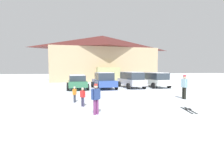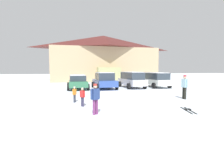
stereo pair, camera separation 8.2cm
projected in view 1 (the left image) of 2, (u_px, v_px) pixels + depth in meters
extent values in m
plane|color=silver|center=(173.00, 130.00, 5.94)|extent=(160.00, 160.00, 0.00)
cube|color=tan|center=(103.00, 65.00, 32.28)|extent=(18.15, 8.21, 5.78)
pyramid|color=#501E1C|center=(103.00, 42.00, 31.94)|extent=(18.76, 8.82, 2.43)
cube|color=tan|center=(108.00, 75.00, 27.66)|extent=(3.62, 1.84, 2.40)
cube|color=#326F4C|center=(77.00, 83.00, 18.25)|extent=(1.84, 4.15, 0.57)
cube|color=#2D3842|center=(77.00, 78.00, 18.01)|extent=(1.60, 2.17, 0.55)
cube|color=white|center=(77.00, 75.00, 17.98)|extent=(1.49, 2.06, 0.06)
cylinder|color=black|center=(68.00, 85.00, 19.27)|extent=(0.23, 0.64, 0.64)
cylinder|color=black|center=(85.00, 85.00, 19.75)|extent=(0.23, 0.64, 0.64)
cylinder|color=black|center=(68.00, 87.00, 16.80)|extent=(0.23, 0.64, 0.64)
cylinder|color=black|center=(88.00, 87.00, 17.28)|extent=(0.23, 0.64, 0.64)
cube|color=#314E9D|center=(104.00, 83.00, 18.82)|extent=(2.01, 4.52, 0.63)
cube|color=#2D3842|center=(104.00, 76.00, 18.55)|extent=(1.73, 2.37, 0.75)
cube|color=white|center=(104.00, 73.00, 18.52)|extent=(1.61, 2.25, 0.06)
cylinder|color=black|center=(92.00, 85.00, 19.91)|extent=(0.24, 0.65, 0.64)
cylinder|color=black|center=(110.00, 84.00, 20.45)|extent=(0.24, 0.65, 0.64)
cylinder|color=black|center=(97.00, 87.00, 17.25)|extent=(0.24, 0.65, 0.64)
cylinder|color=black|center=(116.00, 86.00, 17.78)|extent=(0.24, 0.65, 0.64)
cube|color=silver|center=(131.00, 82.00, 19.66)|extent=(2.02, 4.51, 0.66)
cube|color=#2D3842|center=(131.00, 76.00, 19.52)|extent=(1.74, 3.44, 0.75)
cube|color=white|center=(132.00, 72.00, 19.48)|extent=(1.62, 3.27, 0.06)
cylinder|color=black|center=(119.00, 84.00, 20.70)|extent=(0.27, 0.65, 0.64)
cylinder|color=black|center=(133.00, 84.00, 21.26)|extent=(0.27, 0.65, 0.64)
cylinder|color=black|center=(128.00, 86.00, 18.11)|extent=(0.27, 0.65, 0.64)
cylinder|color=black|center=(144.00, 86.00, 18.67)|extent=(0.27, 0.65, 0.64)
cube|color=white|center=(155.00, 82.00, 20.16)|extent=(2.04, 4.16, 0.61)
cube|color=#2D3842|center=(156.00, 76.00, 20.03)|extent=(1.77, 3.18, 0.72)
cube|color=white|center=(156.00, 73.00, 20.00)|extent=(1.65, 3.01, 0.06)
cylinder|color=black|center=(142.00, 84.00, 21.11)|extent=(0.25, 0.65, 0.64)
cylinder|color=black|center=(157.00, 83.00, 21.68)|extent=(0.25, 0.65, 0.64)
cylinder|color=black|center=(153.00, 86.00, 18.70)|extent=(0.25, 0.65, 0.64)
cylinder|color=black|center=(169.00, 85.00, 19.27)|extent=(0.25, 0.65, 0.64)
cylinder|color=#363B48|center=(75.00, 98.00, 10.88)|extent=(0.09, 0.09, 0.49)
cylinder|color=#363B48|center=(74.00, 99.00, 10.78)|extent=(0.09, 0.09, 0.49)
cube|color=orange|center=(75.00, 92.00, 10.79)|extent=(0.25, 0.28, 0.34)
cylinder|color=orange|center=(76.00, 92.00, 10.93)|extent=(0.07, 0.07, 0.33)
cylinder|color=orange|center=(73.00, 92.00, 10.65)|extent=(0.07, 0.07, 0.33)
sphere|color=tan|center=(74.00, 88.00, 10.77)|extent=(0.12, 0.12, 0.12)
cylinder|color=beige|center=(74.00, 87.00, 10.77)|extent=(0.12, 0.12, 0.06)
cylinder|color=#6D3063|center=(95.00, 107.00, 7.86)|extent=(0.13, 0.13, 0.69)
cylinder|color=#6D3063|center=(97.00, 107.00, 7.97)|extent=(0.13, 0.13, 0.69)
cube|color=navy|center=(96.00, 94.00, 7.87)|extent=(0.39, 0.35, 0.49)
cylinder|color=navy|center=(92.00, 94.00, 7.71)|extent=(0.09, 0.09, 0.46)
cylinder|color=navy|center=(99.00, 93.00, 8.02)|extent=(0.09, 0.09, 0.46)
sphere|color=tan|center=(96.00, 87.00, 7.84)|extent=(0.18, 0.18, 0.18)
cylinder|color=#B23229|center=(96.00, 85.00, 7.83)|extent=(0.17, 0.17, 0.08)
cylinder|color=black|center=(185.00, 93.00, 12.01)|extent=(0.15, 0.15, 0.82)
cylinder|color=black|center=(183.00, 93.00, 12.18)|extent=(0.15, 0.15, 0.82)
cube|color=#98C3D3|center=(184.00, 83.00, 12.04)|extent=(0.26, 0.41, 0.58)
cylinder|color=#98C3D3|center=(187.00, 83.00, 11.80)|extent=(0.11, 0.11, 0.55)
cylinder|color=#98C3D3|center=(182.00, 83.00, 12.28)|extent=(0.11, 0.11, 0.55)
sphere|color=tan|center=(185.00, 77.00, 12.01)|extent=(0.21, 0.21, 0.21)
cylinder|color=#B3303C|center=(185.00, 76.00, 12.00)|extent=(0.20, 0.20, 0.10)
cylinder|color=#383751|center=(82.00, 102.00, 9.68)|extent=(0.09, 0.09, 0.51)
cylinder|color=#383751|center=(83.00, 102.00, 9.62)|extent=(0.09, 0.09, 0.51)
cube|color=red|center=(83.00, 94.00, 9.61)|extent=(0.28, 0.29, 0.36)
cylinder|color=red|center=(81.00, 94.00, 9.71)|extent=(0.07, 0.07, 0.35)
cylinder|color=red|center=(85.00, 94.00, 9.52)|extent=(0.07, 0.07, 0.35)
sphere|color=tan|center=(83.00, 90.00, 9.59)|extent=(0.13, 0.13, 0.13)
cylinder|color=beige|center=(83.00, 88.00, 9.59)|extent=(0.13, 0.13, 0.06)
cube|color=black|center=(190.00, 110.00, 8.74)|extent=(0.48, 1.48, 0.02)
cube|color=black|center=(190.00, 109.00, 8.79)|extent=(0.13, 0.21, 0.06)
cube|color=black|center=(186.00, 110.00, 8.75)|extent=(0.48, 1.48, 0.02)
cube|color=black|center=(186.00, 109.00, 8.79)|extent=(0.13, 0.21, 0.06)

